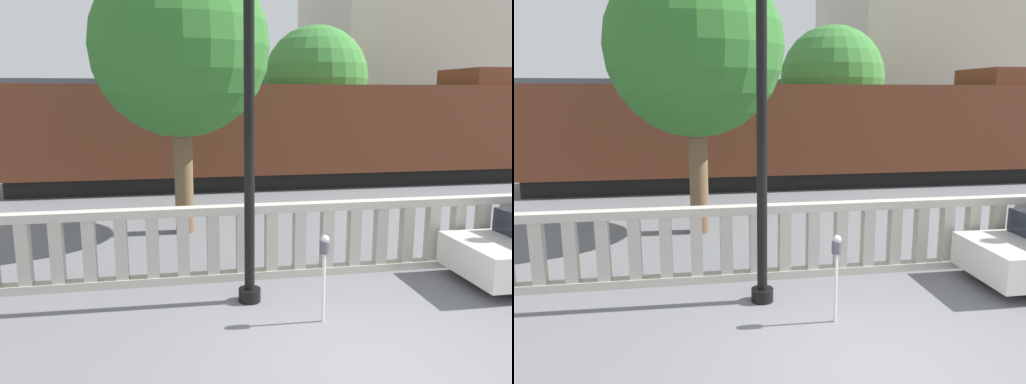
% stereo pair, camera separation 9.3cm
% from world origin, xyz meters
% --- Properties ---
extents(ground_plane, '(160.00, 160.00, 0.00)m').
position_xyz_m(ground_plane, '(0.00, 0.00, 0.00)').
color(ground_plane, slate).
extents(balustrade, '(13.75, 0.24, 1.30)m').
position_xyz_m(balustrade, '(-0.00, 3.03, 0.65)').
color(balustrade, '#BCB5A8').
rests_on(balustrade, ground).
extents(lamppost, '(0.35, 0.35, 6.32)m').
position_xyz_m(lamppost, '(-1.03, 2.08, 3.38)').
color(lamppost, black).
rests_on(lamppost, ground).
extents(parking_meter, '(0.14, 0.14, 1.25)m').
position_xyz_m(parking_meter, '(-0.14, 1.21, 0.97)').
color(parking_meter, silver).
rests_on(parking_meter, ground).
extents(train_near, '(18.31, 3.04, 4.03)m').
position_xyz_m(train_near, '(2.04, 12.01, 1.81)').
color(train_near, black).
rests_on(train_near, ground).
extents(train_far, '(27.79, 2.71, 4.54)m').
position_xyz_m(train_far, '(-2.51, 24.27, 2.06)').
color(train_far, black).
rests_on(train_far, ground).
extents(building_block, '(9.93, 9.31, 12.00)m').
position_xyz_m(building_block, '(10.99, 21.69, 6.00)').
color(building_block, beige).
rests_on(building_block, ground).
extents(tree_left, '(3.88, 3.88, 6.05)m').
position_xyz_m(tree_left, '(-1.85, 6.21, 4.09)').
color(tree_left, brown).
rests_on(tree_left, ground).
extents(tree_right, '(3.94, 3.94, 5.67)m').
position_xyz_m(tree_right, '(3.43, 13.64, 3.69)').
color(tree_right, brown).
rests_on(tree_right, ground).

